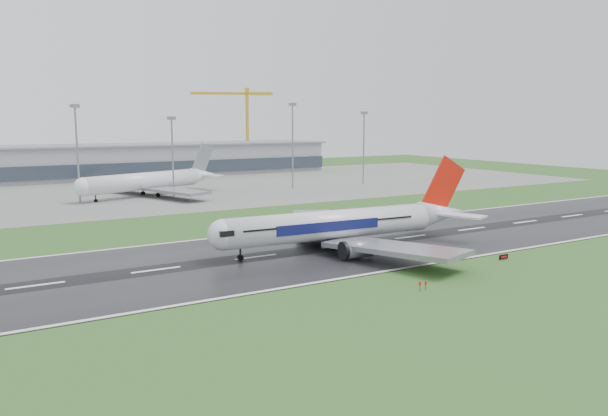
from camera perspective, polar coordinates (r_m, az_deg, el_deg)
ground at (r=115.73m, az=-4.80°, el=-4.87°), size 520.00×520.00×0.00m
runway at (r=115.72m, az=-4.80°, el=-4.85°), size 400.00×45.00×0.10m
apron at (r=233.31m, az=-18.19°, el=1.54°), size 400.00×130.00×0.08m
terminal at (r=291.36m, az=-20.78°, el=4.20°), size 240.00×36.00×15.00m
main_airliner at (r=122.00m, az=4.42°, el=0.21°), size 64.93×62.19×18.13m
parked_airliner at (r=215.32m, az=-15.10°, el=3.49°), size 75.76×73.30×17.62m
tower_crane at (r=332.31m, az=-5.61°, el=7.79°), size 43.42×19.59×45.19m
runway_sign at (r=119.86m, az=19.09°, el=-4.60°), size 2.31×0.57×1.04m
floodmast_2 at (r=204.46m, az=-21.44°, el=4.82°), size 0.64×0.64×31.14m
floodmast_3 at (r=211.91m, az=-12.82°, el=4.79°), size 0.64×0.64×27.32m
floodmast_4 at (r=231.30m, az=-1.13°, el=5.98°), size 0.64×0.64×32.82m
floodmast_5 at (r=250.28m, az=5.91°, el=5.77°), size 0.64×0.64×29.70m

